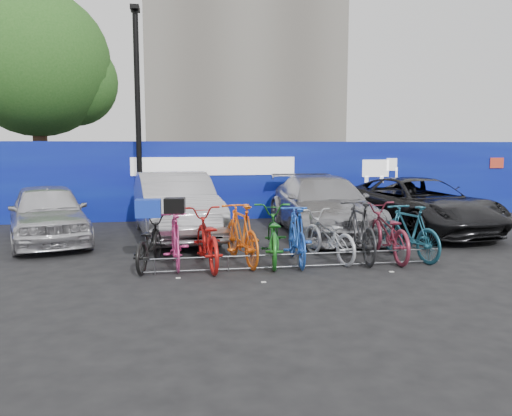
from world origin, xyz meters
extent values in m
plane|color=black|center=(0.00, 0.00, 0.00)|extent=(100.00, 100.00, 0.00)
cube|color=#0A0E8A|center=(0.00, 6.00, 1.20)|extent=(22.00, 0.15, 2.40)
cube|color=white|center=(-1.00, 5.90, 1.65)|extent=(5.00, 0.02, 0.55)
cube|color=white|center=(4.20, 5.90, 1.55)|extent=(1.20, 0.02, 0.90)
cube|color=red|center=(8.50, 5.90, 1.70)|extent=(0.50, 0.02, 0.35)
cylinder|color=#382314|center=(-7.00, 10.00, 2.00)|extent=(0.50, 0.50, 4.00)
sphere|color=#215219|center=(-7.00, 10.00, 5.20)|extent=(5.20, 5.20, 5.20)
sphere|color=#215219|center=(-5.80, 10.30, 4.60)|extent=(3.20, 3.20, 3.20)
cylinder|color=black|center=(-3.20, 5.40, 3.00)|extent=(0.16, 0.16, 6.00)
cube|color=black|center=(-3.20, 5.40, 6.05)|extent=(0.25, 0.50, 0.12)
cylinder|color=#595B60|center=(0.00, -0.60, 0.28)|extent=(5.60, 0.03, 0.03)
cylinder|color=#595B60|center=(0.00, -0.60, 0.05)|extent=(5.60, 0.03, 0.03)
cylinder|color=#595B60|center=(-2.60, -0.60, 0.14)|extent=(0.03, 0.03, 0.28)
cylinder|color=#595B60|center=(-1.30, -0.60, 0.14)|extent=(0.03, 0.03, 0.28)
cylinder|color=#595B60|center=(0.00, -0.60, 0.14)|extent=(0.03, 0.03, 0.28)
cylinder|color=#595B60|center=(1.30, -0.60, 0.14)|extent=(0.03, 0.03, 0.28)
cylinder|color=#595B60|center=(2.60, -0.60, 0.14)|extent=(0.03, 0.03, 0.28)
imported|color=silver|center=(-5.16, 2.86, 0.70)|extent=(2.75, 4.40, 1.40)
imported|color=#B3B2B7|center=(-2.22, 3.11, 0.80)|extent=(2.36, 5.06, 1.60)
imported|color=#99999E|center=(1.54, 2.94, 0.74)|extent=(2.15, 5.16, 1.49)
imported|color=black|center=(4.13, 2.85, 0.71)|extent=(3.12, 5.43, 1.43)
imported|color=black|center=(-2.71, -0.02, 0.48)|extent=(0.98, 1.90, 0.95)
imported|color=#E03D89|center=(-2.23, -0.05, 0.51)|extent=(0.58, 1.73, 1.02)
imported|color=#B61512|center=(-1.66, -0.15, 0.54)|extent=(0.92, 2.12, 1.08)
imported|color=orange|center=(-0.98, -0.01, 0.59)|extent=(0.88, 2.02, 1.17)
imported|color=#1B6C1E|center=(-0.36, 0.00, 0.55)|extent=(1.07, 2.18, 1.09)
imported|color=blue|center=(0.07, -0.17, 0.56)|extent=(0.68, 1.89, 1.11)
imported|color=#B3B5BA|center=(0.76, 0.03, 0.49)|extent=(1.08, 1.96, 0.98)
imported|color=#27272A|center=(1.36, -0.10, 0.60)|extent=(0.69, 2.01, 1.19)
imported|color=maroon|center=(1.96, -0.05, 0.55)|extent=(0.80, 2.11, 1.10)
imported|color=#1B5469|center=(2.40, -0.15, 0.55)|extent=(0.88, 1.90, 1.10)
cube|color=#1330AC|center=(-2.71, -0.02, 1.11)|extent=(0.47, 0.36, 0.33)
cube|color=black|center=(-2.23, -0.05, 1.16)|extent=(0.41, 0.37, 0.28)
camera|label=1|loc=(-2.25, -9.34, 2.24)|focal=35.00mm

